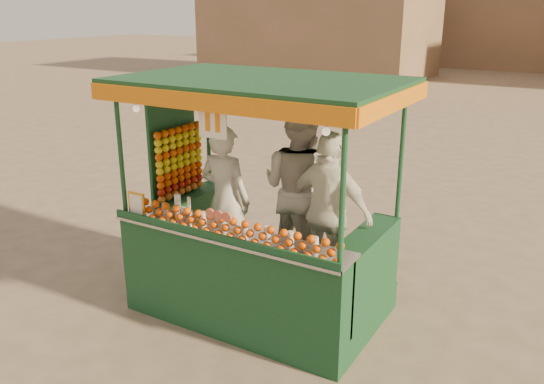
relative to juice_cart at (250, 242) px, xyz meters
The scene contains 7 objects.
ground 0.86m from the juice_cart, 117.62° to the left, with size 90.00×90.00×0.00m, color brown.
building_left 22.23m from the juice_cart, 114.26° to the left, with size 10.00×6.00×6.00m, color #8E6951.
building_center 30.36m from the juice_cart, 93.96° to the left, with size 14.00×7.00×7.00m, color #8E6951.
juice_cart is the anchor object (origin of this frame).
vendor_left 0.62m from the juice_cart, 153.71° to the left, with size 0.63×0.42×1.72m.
vendor_middle 0.88m from the juice_cart, 73.94° to the left, with size 1.01×0.82×1.95m.
vendor_right 0.91m from the juice_cart, 32.45° to the left, with size 1.07×0.54×1.74m.
Camera 1 is at (3.14, -4.84, 3.27)m, focal length 37.13 mm.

